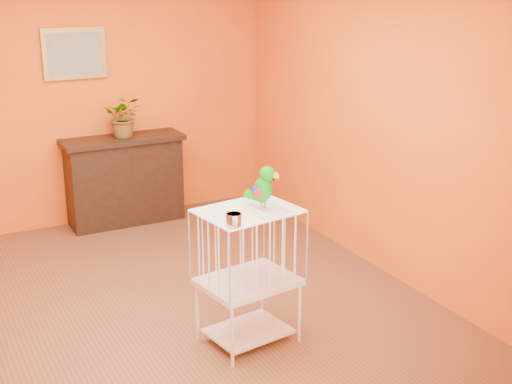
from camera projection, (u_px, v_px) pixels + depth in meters
ground at (161, 308)px, 5.60m from camera, size 4.50×4.50×0.00m
room_shell at (152, 109)px, 5.11m from camera, size 4.50×4.50×4.50m
console_cabinet at (125, 180)px, 7.34m from camera, size 1.23×0.44×0.91m
potted_plant at (125, 121)px, 7.16m from camera, size 0.50×0.52×0.32m
framed_picture at (74, 53)px, 6.94m from camera, size 0.62×0.04×0.50m
birdcage at (248, 275)px, 4.96m from camera, size 0.71×0.58×0.99m
feed_cup at (234, 219)px, 4.52m from camera, size 0.11×0.11×0.08m
parrot at (263, 186)px, 4.82m from camera, size 0.20×0.25×0.30m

